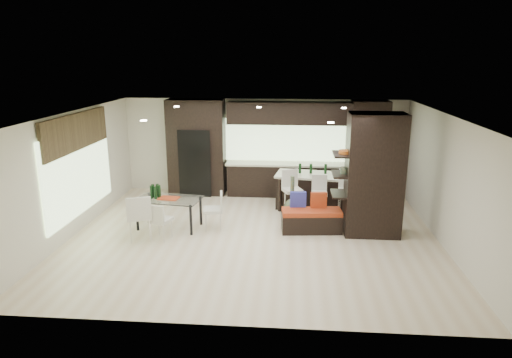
# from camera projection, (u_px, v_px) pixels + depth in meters

# --- Properties ---
(ground) EXTENTS (8.00, 8.00, 0.00)m
(ground) POSITION_uv_depth(u_px,v_px,m) (254.00, 236.00, 10.10)
(ground) COLOR beige
(ground) RESTS_ON ground
(back_wall) EXTENTS (8.00, 0.02, 2.70)m
(back_wall) POSITION_uv_depth(u_px,v_px,m) (264.00, 146.00, 13.12)
(back_wall) COLOR silver
(back_wall) RESTS_ON ground
(left_wall) EXTENTS (0.02, 7.00, 2.70)m
(left_wall) POSITION_uv_depth(u_px,v_px,m) (73.00, 174.00, 10.06)
(left_wall) COLOR silver
(left_wall) RESTS_ON ground
(right_wall) EXTENTS (0.02, 7.00, 2.70)m
(right_wall) POSITION_uv_depth(u_px,v_px,m) (446.00, 181.00, 9.44)
(right_wall) COLOR silver
(right_wall) RESTS_ON ground
(ceiling) EXTENTS (8.00, 7.00, 0.02)m
(ceiling) POSITION_uv_depth(u_px,v_px,m) (254.00, 114.00, 9.40)
(ceiling) COLOR white
(ceiling) RESTS_ON ground
(window_left) EXTENTS (0.04, 3.20, 1.90)m
(window_left) POSITION_uv_depth(u_px,v_px,m) (79.00, 171.00, 10.25)
(window_left) COLOR #B2D199
(window_left) RESTS_ON left_wall
(window_back) EXTENTS (3.40, 0.04, 1.20)m
(window_back) POSITION_uv_depth(u_px,v_px,m) (285.00, 140.00, 12.98)
(window_back) COLOR #B2D199
(window_back) RESTS_ON back_wall
(stone_accent) EXTENTS (0.08, 3.00, 0.80)m
(stone_accent) POSITION_uv_depth(u_px,v_px,m) (77.00, 132.00, 10.01)
(stone_accent) COLOR brown
(stone_accent) RESTS_ON left_wall
(ceiling_spots) EXTENTS (4.00, 3.00, 0.02)m
(ceiling_spots) POSITION_uv_depth(u_px,v_px,m) (255.00, 114.00, 9.64)
(ceiling_spots) COLOR white
(ceiling_spots) RESTS_ON ceiling
(back_cabinetry) EXTENTS (6.80, 0.68, 2.70)m
(back_cabinetry) POSITION_uv_depth(u_px,v_px,m) (281.00, 149.00, 12.76)
(back_cabinetry) COLOR black
(back_cabinetry) RESTS_ON ground
(refrigerator) EXTENTS (0.90, 0.68, 1.90)m
(refrigerator) POSITION_uv_depth(u_px,v_px,m) (197.00, 161.00, 13.00)
(refrigerator) COLOR black
(refrigerator) RESTS_ON ground
(partition_column) EXTENTS (1.20, 0.80, 2.70)m
(partition_column) POSITION_uv_depth(u_px,v_px,m) (374.00, 175.00, 9.93)
(partition_column) COLOR black
(partition_column) RESTS_ON ground
(kitchen_island) EXTENTS (2.26, 1.22, 0.90)m
(kitchen_island) POSITION_uv_depth(u_px,v_px,m) (318.00, 191.00, 11.90)
(kitchen_island) COLOR black
(kitchen_island) RESTS_ON ground
(stool_left) EXTENTS (0.54, 0.54, 0.94)m
(stool_left) POSITION_uv_depth(u_px,v_px,m) (292.00, 199.00, 11.20)
(stool_left) COLOR silver
(stool_left) RESTS_ON ground
(stool_mid) EXTENTS (0.38, 0.38, 0.85)m
(stool_mid) POSITION_uv_depth(u_px,v_px,m) (319.00, 201.00, 11.18)
(stool_mid) COLOR silver
(stool_mid) RESTS_ON ground
(stool_right) EXTENTS (0.47, 0.47, 0.97)m
(stool_right) POSITION_uv_depth(u_px,v_px,m) (347.00, 199.00, 11.09)
(stool_right) COLOR silver
(stool_right) RESTS_ON ground
(bench) EXTENTS (1.39, 0.64, 0.52)m
(bench) POSITION_uv_depth(u_px,v_px,m) (311.00, 221.00, 10.31)
(bench) COLOR black
(bench) RESTS_ON ground
(floor_vase) EXTENTS (0.43, 0.43, 1.12)m
(floor_vase) POSITION_uv_depth(u_px,v_px,m) (292.00, 199.00, 10.88)
(floor_vase) COLOR #48563D
(floor_vase) RESTS_ON ground
(dining_table) EXTENTS (1.55, 1.01, 0.70)m
(dining_table) POSITION_uv_depth(u_px,v_px,m) (169.00, 213.00, 10.53)
(dining_table) COLOR white
(dining_table) RESTS_ON ground
(chair_near) EXTENTS (0.51, 0.51, 0.76)m
(chair_near) POSITION_uv_depth(u_px,v_px,m) (161.00, 222.00, 9.85)
(chair_near) COLOR silver
(chair_near) RESTS_ON ground
(chair_far) EXTENTS (0.66, 0.66, 0.94)m
(chair_far) POSITION_uv_depth(u_px,v_px,m) (139.00, 219.00, 9.82)
(chair_far) COLOR silver
(chair_far) RESTS_ON ground
(chair_end) EXTENTS (0.49, 0.49, 0.79)m
(chair_end) POSITION_uv_depth(u_px,v_px,m) (213.00, 212.00, 10.43)
(chair_end) COLOR silver
(chair_end) RESTS_ON ground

